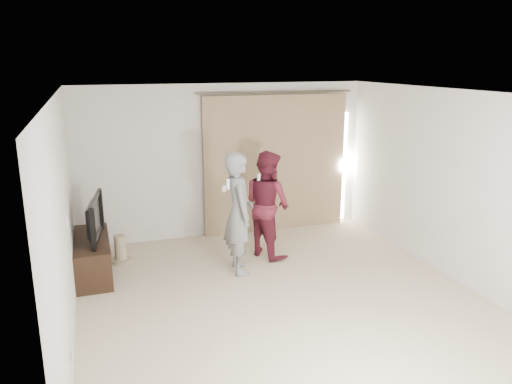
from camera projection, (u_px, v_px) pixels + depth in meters
floor at (283, 301)px, 6.34m from camera, size 5.50×5.50×0.00m
wall_back at (225, 161)px, 8.52m from camera, size 5.00×0.04×2.60m
wall_left at (64, 224)px, 5.24m from camera, size 0.04×5.50×2.60m
ceiling at (286, 93)px, 5.67m from camera, size 5.00×5.50×0.01m
curtain at (276, 164)px, 8.77m from camera, size 2.80×0.11×2.46m
tv_console at (93, 256)px, 7.08m from camera, size 0.48×1.39×0.53m
tv at (89, 218)px, 6.93m from camera, size 0.28×1.05×0.60m
scratching_post at (121, 251)px, 7.52m from camera, size 0.32×0.32×0.43m
person_man at (239, 213)px, 7.03m from camera, size 0.47×0.67×1.75m
person_woman at (267, 204)px, 7.66m from camera, size 0.89×0.98×1.65m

